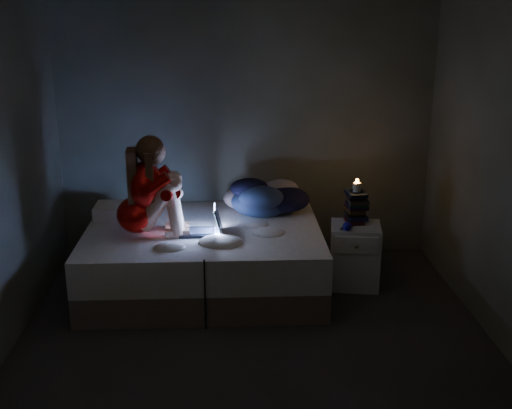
{
  "coord_description": "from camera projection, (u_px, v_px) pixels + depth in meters",
  "views": [
    {
      "loc": [
        -0.19,
        -4.13,
        2.44
      ],
      "look_at": [
        0.05,
        1.0,
        0.8
      ],
      "focal_mm": 44.39,
      "sensor_mm": 36.0,
      "label": 1
    }
  ],
  "objects": [
    {
      "name": "clothes_pile",
      "position": [
        261.0,
        195.0,
        5.86
      ],
      "size": [
        0.72,
        0.65,
        0.35
      ],
      "primitive_type": null,
      "rotation": [
        0.0,
        0.0,
        -0.37
      ],
      "color": "navy",
      "rests_on": "bed"
    },
    {
      "name": "candle",
      "position": [
        357.0,
        189.0,
        5.55
      ],
      "size": [
        0.07,
        0.07,
        0.08
      ],
      "primitive_type": "cylinder",
      "color": "beige",
      "rests_on": "book_stack"
    },
    {
      "name": "nightstand",
      "position": [
        355.0,
        255.0,
        5.65
      ],
      "size": [
        0.48,
        0.44,
        0.57
      ],
      "primitive_type": "cube",
      "rotation": [
        0.0,
        0.0,
        -0.15
      ],
      "color": "silver",
      "rests_on": "ground"
    },
    {
      "name": "phone",
      "position": [
        348.0,
        228.0,
        5.48
      ],
      "size": [
        0.12,
        0.16,
        0.01
      ],
      "primitive_type": "cube",
      "rotation": [
        0.0,
        0.0,
        -0.37
      ],
      "color": "black",
      "rests_on": "nightstand"
    },
    {
      "name": "floor",
      "position": [
        255.0,
        350.0,
        4.68
      ],
      "size": [
        3.6,
        3.8,
        0.02
      ],
      "primitive_type": "cube",
      "color": "black",
      "rests_on": "ground"
    },
    {
      "name": "book_stack",
      "position": [
        356.0,
        208.0,
        5.61
      ],
      "size": [
        0.19,
        0.25,
        0.27
      ],
      "primitive_type": null,
      "color": "black",
      "rests_on": "nightstand"
    },
    {
      "name": "bed",
      "position": [
        204.0,
        257.0,
        5.62
      ],
      "size": [
        2.04,
        1.53,
        0.56
      ],
      "primitive_type": null,
      "color": "beige",
      "rests_on": "ground"
    },
    {
      "name": "blue_orb",
      "position": [
        350.0,
        227.0,
        5.4
      ],
      "size": [
        0.08,
        0.08,
        0.08
      ],
      "primitive_type": "sphere",
      "color": "#100E94",
      "rests_on": "nightstand"
    },
    {
      "name": "woman",
      "position": [
        136.0,
        186.0,
        5.24
      ],
      "size": [
        0.55,
        0.39,
        0.86
      ],
      "primitive_type": null,
      "rotation": [
        0.0,
        0.0,
        0.07
      ],
      "color": "#8D0904",
      "rests_on": "bed"
    },
    {
      "name": "wall_back",
      "position": [
        247.0,
        127.0,
        6.1
      ],
      "size": [
        3.6,
        0.02,
        2.6
      ],
      "primitive_type": "cube",
      "color": "#3E4334",
      "rests_on": "ground"
    },
    {
      "name": "laptop",
      "position": [
        200.0,
        219.0,
        5.36
      ],
      "size": [
        0.36,
        0.26,
        0.25
      ],
      "primitive_type": null,
      "rotation": [
        0.0,
        0.0,
        0.01
      ],
      "color": "black",
      "rests_on": "bed"
    },
    {
      "name": "wall_front",
      "position": [
        277.0,
        309.0,
        2.46
      ],
      "size": [
        3.6,
        0.02,
        2.6
      ],
      "primitive_type": "cube",
      "color": "#3E4334",
      "rests_on": "ground"
    },
    {
      "name": "pillow",
      "position": [
        120.0,
        211.0,
        5.78
      ],
      "size": [
        0.44,
        0.31,
        0.13
      ],
      "primitive_type": "cube",
      "color": "white",
      "rests_on": "bed"
    }
  ]
}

